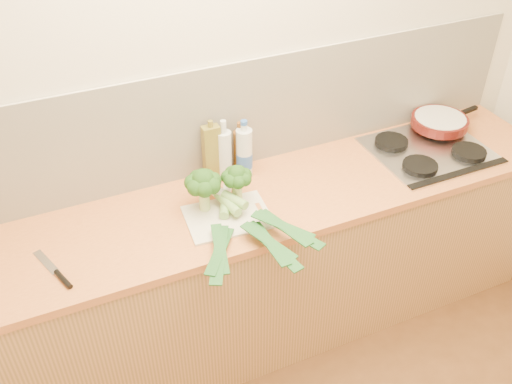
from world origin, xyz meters
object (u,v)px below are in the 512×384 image
(gas_hob, at_px, (430,149))
(skillet, at_px, (440,121))
(chefs_knife, at_px, (59,275))
(chopping_board, at_px, (228,217))

(gas_hob, distance_m, skillet, 0.22)
(gas_hob, bearing_deg, skillet, 40.84)
(chefs_knife, distance_m, skillet, 2.05)
(gas_hob, xyz_separation_m, skillet, (0.17, 0.14, 0.05))
(gas_hob, relative_size, skillet, 1.33)
(gas_hob, relative_size, chopping_board, 1.60)
(gas_hob, distance_m, chefs_knife, 1.87)
(chefs_knife, relative_size, skillet, 0.63)
(skillet, bearing_deg, chopping_board, -179.31)
(chopping_board, distance_m, skillet, 1.32)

